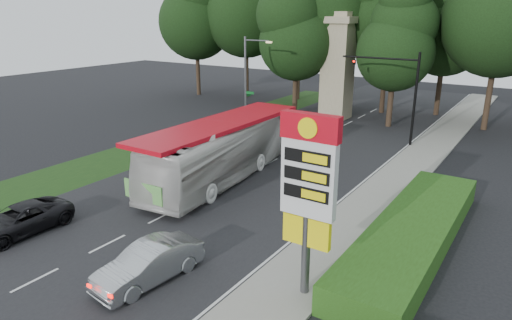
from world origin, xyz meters
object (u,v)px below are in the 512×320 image
Objects in this scene: monument at (338,66)px; gas_station_pylon at (308,182)px; traffic_signal_mast at (399,85)px; transit_bus at (221,151)px; streetlight_signs at (248,78)px; sedan_silver at (149,264)px; suv_charcoal at (19,220)px.

gas_station_pylon is at bearing -68.20° from monument.
monument is at bearing 111.80° from gas_station_pylon.
traffic_signal_mast is 15.65m from transit_bus.
streetlight_signs is at bearing 110.97° from transit_bus.
sedan_silver reaches higher than suv_charcoal.
streetlight_signs is at bearing 128.96° from gas_station_pylon.
streetlight_signs reaches higher than sedan_silver.
traffic_signal_mast is 1.49× the size of suv_charcoal.
streetlight_signs is 1.65× the size of suv_charcoal.
monument reaches higher than suv_charcoal.
streetlight_signs is 13.70m from transit_bus.
traffic_signal_mast is 0.54× the size of transit_bus.
gas_station_pylon is 0.52× the size of transit_bus.
streetlight_signs is at bearing -171.08° from traffic_signal_mast.
transit_bus is 2.93× the size of sedan_silver.
traffic_signal_mast is 9.76m from monument.
gas_station_pylon is 0.68× the size of monument.
gas_station_pylon reaches higher than transit_bus.
transit_bus is at bearing -62.75° from streetlight_signs.
monument is (4.99, 7.99, 0.67)m from streetlight_signs.
transit_bus is 2.73× the size of suv_charcoal.
monument is 0.76× the size of transit_bus.
traffic_signal_mast is at bearing -38.00° from monument.
monument is 2.23× the size of sedan_silver.
monument is (-7.68, 6.00, 0.43)m from traffic_signal_mast.
sedan_silver is at bearing -155.30° from gas_station_pylon.
streetlight_signs is 23.46m from suv_charcoal.
traffic_signal_mast is 0.90× the size of streetlight_signs.
monument reaches higher than sedan_silver.
streetlight_signs reaches higher than transit_bus.
suv_charcoal is at bearing -94.34° from monument.
traffic_signal_mast is (-3.52, 22.00, 0.22)m from gas_station_pylon.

